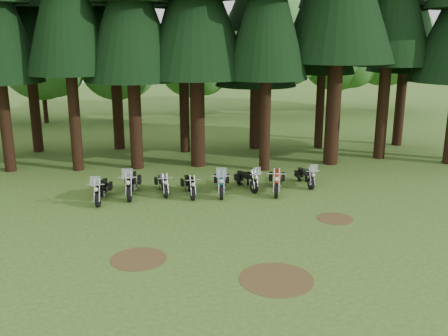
{
  "coord_description": "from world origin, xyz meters",
  "views": [
    {
      "loc": [
        -2.52,
        -16.85,
        6.91
      ],
      "look_at": [
        0.82,
        5.0,
        1.0
      ],
      "focal_mm": 40.0,
      "sensor_mm": 36.0,
      "label": 1
    }
  ],
  "objects": [
    {
      "name": "ground",
      "position": [
        0.0,
        0.0,
        0.0
      ],
      "size": [
        120.0,
        120.0,
        0.0
      ],
      "primitive_type": "plane",
      "color": "#3A641C",
      "rests_on": "ground"
    },
    {
      "name": "motorcycle_1",
      "position": [
        -3.38,
        4.63,
        0.52
      ],
      "size": [
        0.55,
        2.47,
        1.55
      ],
      "rotation": [
        0.0,
        0.0,
        -0.08
      ],
      "color": "black",
      "rests_on": "ground"
    },
    {
      "name": "decid_7",
      "position": [
        19.46,
        26.83,
        6.22
      ],
      "size": [
        8.44,
        8.2,
        10.55
      ],
      "color": "black",
      "rests_on": "ground"
    },
    {
      "name": "dirt_patch_1",
      "position": [
        4.5,
        0.5,
        0.01
      ],
      "size": [
        1.4,
        1.4,
        0.01
      ],
      "primitive_type": "cylinder",
      "color": "#4C3D1E",
      "rests_on": "ground"
    },
    {
      "name": "motorcycle_3",
      "position": [
        -0.83,
        4.29,
        0.42
      ],
      "size": [
        0.36,
        2.03,
        0.83
      ],
      "rotation": [
        0.0,
        0.0,
        0.09
      ],
      "color": "black",
      "rests_on": "ground"
    },
    {
      "name": "dirt_patch_0",
      "position": [
        -3.0,
        -2.0,
        0.01
      ],
      "size": [
        1.8,
        1.8,
        0.01
      ],
      "primitive_type": "cylinder",
      "color": "#4C3D1E",
      "rests_on": "ground"
    },
    {
      "name": "decid_2",
      "position": [
        -10.43,
        24.78,
        4.95
      ],
      "size": [
        6.72,
        6.53,
        8.4
      ],
      "color": "black",
      "rests_on": "ground"
    },
    {
      "name": "decid_6",
      "position": [
        14.85,
        27.01,
        5.2
      ],
      "size": [
        7.06,
        6.86,
        8.82
      ],
      "color": "black",
      "rests_on": "ground"
    },
    {
      "name": "decid_5",
      "position": [
        8.29,
        25.71,
        6.23
      ],
      "size": [
        8.45,
        8.21,
        10.56
      ],
      "color": "black",
      "rests_on": "ground"
    },
    {
      "name": "motorcycle_0",
      "position": [
        -4.63,
        4.05,
        0.47
      ],
      "size": [
        0.55,
        2.24,
        1.4
      ],
      "rotation": [
        0.0,
        0.0,
        -0.12
      ],
      "color": "black",
      "rests_on": "ground"
    },
    {
      "name": "decid_4",
      "position": [
        1.58,
        26.32,
        4.37
      ],
      "size": [
        5.93,
        5.76,
        7.41
      ],
      "color": "black",
      "rests_on": "ground"
    },
    {
      "name": "decid_3",
      "position": [
        -4.71,
        25.13,
        4.51
      ],
      "size": [
        6.12,
        5.95,
        7.65
      ],
      "color": "black",
      "rests_on": "ground"
    },
    {
      "name": "motorcycle_6",
      "position": [
        3.11,
        4.17,
        0.51
      ],
      "size": [
        0.8,
        2.4,
        0.99
      ],
      "rotation": [
        0.0,
        0.0,
        -0.27
      ],
      "color": "black",
      "rests_on": "ground"
    },
    {
      "name": "motorcycle_4",
      "position": [
        0.6,
        4.31,
        0.5
      ],
      "size": [
        0.65,
        2.4,
        1.51
      ],
      "rotation": [
        0.0,
        0.0,
        -0.15
      ],
      "color": "black",
      "rests_on": "ground"
    },
    {
      "name": "motorcycle_2",
      "position": [
        -1.99,
        4.76,
        0.42
      ],
      "size": [
        0.38,
        2.02,
        0.82
      ],
      "rotation": [
        0.0,
        0.0,
        0.11
      ],
      "color": "black",
      "rests_on": "ground"
    },
    {
      "name": "dirt_patch_2",
      "position": [
        1.0,
        -4.0,
        0.01
      ],
      "size": [
        2.2,
        2.2,
        0.01
      ],
      "primitive_type": "cylinder",
      "color": "#4C3D1E",
      "rests_on": "ground"
    },
    {
      "name": "motorcycle_7",
      "position": [
        4.72,
        4.97,
        0.42
      ],
      "size": [
        0.42,
        2.0,
        1.26
      ],
      "rotation": [
        0.0,
        0.0,
        0.07
      ],
      "color": "black",
      "rests_on": "ground"
    },
    {
      "name": "pine_back_4",
      "position": [
        4.04,
        13.25,
        8.25
      ],
      "size": [
        4.94,
        4.94,
        13.78
      ],
      "color": "black",
      "rests_on": "ground"
    },
    {
      "name": "motorcycle_5",
      "position": [
        1.86,
        4.83,
        0.42
      ],
      "size": [
        0.82,
        1.98,
        1.26
      ],
      "rotation": [
        0.0,
        0.0,
        0.3
      ],
      "color": "black",
      "rests_on": "ground"
    }
  ]
}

